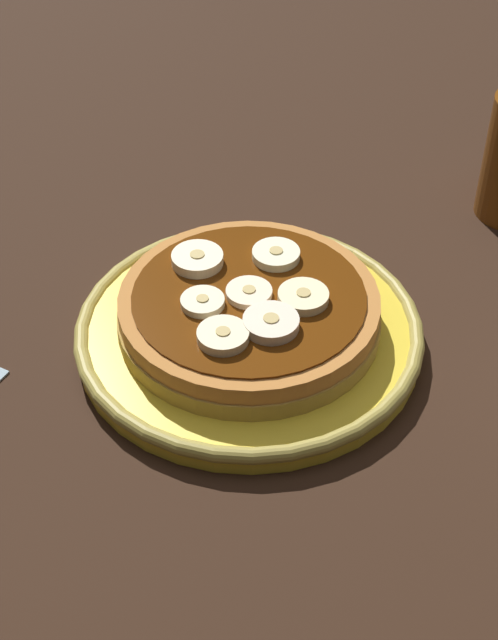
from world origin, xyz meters
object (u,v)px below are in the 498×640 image
(banana_slice_0, at_px, (251,289))
(banana_slice_3, at_px, (193,263))
(banana_slice_1, at_px, (303,298))
(banana_slice_6, at_px, (271,324))
(banana_slice_5, at_px, (223,337))
(pancake_stack, at_px, (248,311))
(plate, at_px, (249,332))
(banana_slice_2, at_px, (203,303))
(banana_slice_4, at_px, (276,255))

(banana_slice_0, bearing_deg, banana_slice_3, -79.78)
(banana_slice_1, height_order, banana_slice_6, same)
(banana_slice_5, bearing_deg, banana_slice_1, 170.36)
(banana_slice_3, bearing_deg, pancake_stack, 94.45)
(plate, bearing_deg, banana_slice_0, -150.72)
(pancake_stack, bearing_deg, banana_slice_2, -27.79)
(banana_slice_5, height_order, banana_slice_6, same)
(pancake_stack, bearing_deg, banana_slice_6, 68.86)
(banana_slice_1, relative_size, banana_slice_6, 0.93)
(plate, height_order, banana_slice_1, banana_slice_1)
(plate, xyz_separation_m, banana_slice_3, (0.00, -0.05, 0.04))
(banana_slice_6, bearing_deg, banana_slice_2, -72.54)
(banana_slice_3, bearing_deg, banana_slice_6, 83.82)
(plate, xyz_separation_m, banana_slice_2, (0.03, -0.01, 0.03))
(banana_slice_2, height_order, banana_slice_4, banana_slice_4)
(banana_slice_0, relative_size, banana_slice_6, 0.85)
(banana_slice_1, distance_m, banana_slice_4, 0.05)
(banana_slice_2, distance_m, banana_slice_3, 0.04)
(banana_slice_6, bearing_deg, banana_slice_4, -139.78)
(banana_slice_5, bearing_deg, pancake_stack, -155.54)
(plate, bearing_deg, banana_slice_2, -27.93)
(banana_slice_3, relative_size, banana_slice_5, 1.08)
(plate, bearing_deg, banana_slice_4, -160.93)
(banana_slice_5, bearing_deg, banana_slice_2, -113.42)
(banana_slice_5, relative_size, banana_slice_6, 0.91)
(pancake_stack, height_order, banana_slice_4, banana_slice_4)
(pancake_stack, xyz_separation_m, banana_slice_5, (0.04, 0.02, 0.02))
(banana_slice_1, relative_size, banana_slice_2, 1.16)
(banana_slice_4, bearing_deg, plate, 19.07)
(banana_slice_5, bearing_deg, banana_slice_6, 155.21)
(banana_slice_1, bearing_deg, banana_slice_3, -72.24)
(banana_slice_2, bearing_deg, banana_slice_0, 158.47)
(pancake_stack, distance_m, banana_slice_2, 0.03)
(plate, bearing_deg, banana_slice_6, 67.54)
(pancake_stack, distance_m, banana_slice_5, 0.05)
(banana_slice_0, xyz_separation_m, banana_slice_3, (0.01, -0.05, 0.00))
(banana_slice_4, xyz_separation_m, banana_slice_6, (0.05, 0.05, 0.00))
(plate, xyz_separation_m, banana_slice_4, (-0.04, -0.01, 0.03))
(banana_slice_1, distance_m, banana_slice_2, 0.07)
(pancake_stack, height_order, banana_slice_6, banana_slice_6)
(pancake_stack, relative_size, banana_slice_4, 5.51)
(banana_slice_1, distance_m, banana_slice_5, 0.06)
(banana_slice_0, xyz_separation_m, banana_slice_2, (0.03, -0.01, 0.00))
(pancake_stack, xyz_separation_m, banana_slice_3, (0.00, -0.05, 0.02))
(banana_slice_0, xyz_separation_m, banana_slice_4, (-0.04, -0.01, 0.00))
(banana_slice_2, height_order, banana_slice_3, banana_slice_3)
(banana_slice_3, height_order, banana_slice_6, same)
(banana_slice_0, xyz_separation_m, banana_slice_5, (0.05, 0.02, 0.00))
(banana_slice_0, distance_m, banana_slice_6, 0.04)
(banana_slice_1, height_order, banana_slice_5, same)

